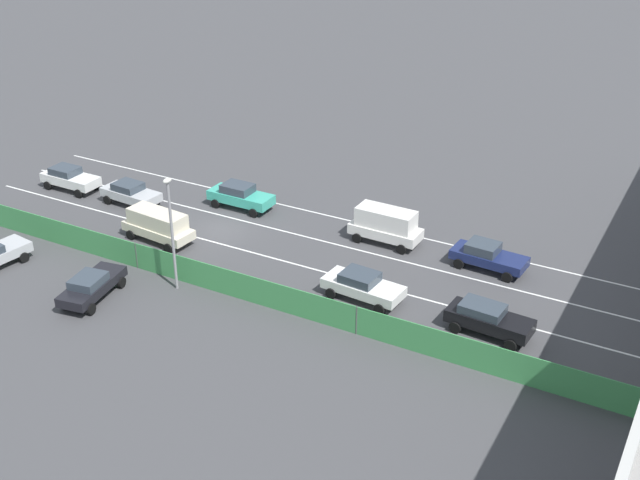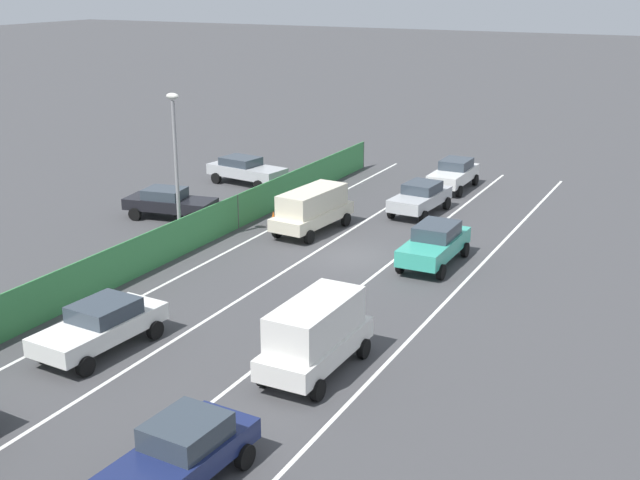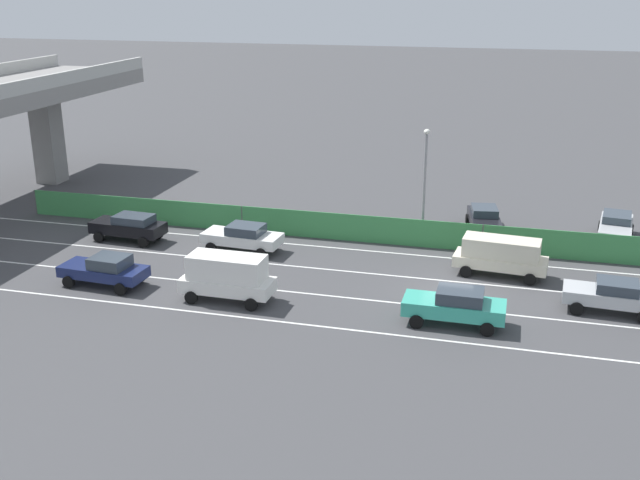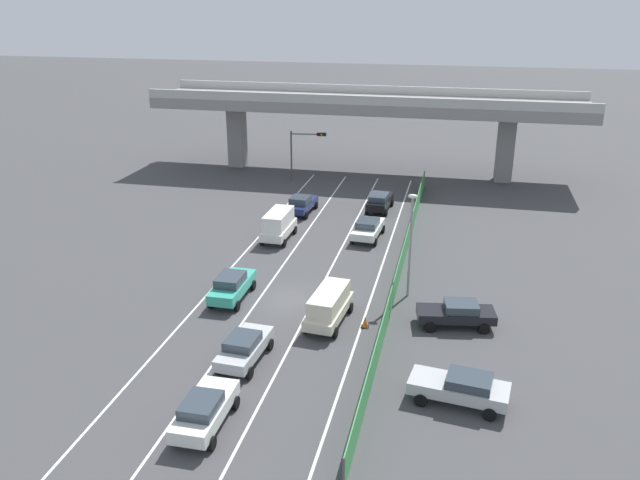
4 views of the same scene
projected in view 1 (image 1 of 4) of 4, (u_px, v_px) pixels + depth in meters
ground_plane at (220, 229)px, 53.71m from camera, size 300.00×300.00×0.00m
lane_line_left_edge at (338, 218)px, 55.17m from camera, size 0.14×48.22×0.01m
lane_line_mid_left at (313, 238)px, 52.44m from camera, size 0.14×48.22×0.01m
lane_line_mid_right at (285, 261)px, 49.72m from camera, size 0.14×48.22×0.01m
lane_line_right_edge at (254, 287)px, 46.99m from camera, size 0.14×48.22×0.01m
green_fence at (239, 286)px, 45.46m from camera, size 0.10×44.32×1.67m
car_van_white at (386, 224)px, 51.37m from camera, size 2.08×4.59×2.31m
car_van_cream at (158, 224)px, 51.64m from camera, size 2.33×4.98×2.06m
car_hatchback_white at (362, 285)px, 45.43m from camera, size 2.32×4.70×1.59m
car_sedan_black at (488, 318)px, 42.32m from camera, size 2.16×4.58×1.64m
car_taxi_teal at (240, 195)px, 56.22m from camera, size 1.97×4.62×1.72m
car_sedan_silver at (130, 193)px, 56.74m from camera, size 2.19×4.47×1.59m
car_sedan_white at (69, 178)px, 59.09m from camera, size 1.95×4.42×1.65m
car_sedan_navy at (487, 255)px, 48.54m from camera, size 2.23×4.59×1.62m
parked_sedan_dark at (91, 285)px, 45.48m from camera, size 4.74×2.55×1.52m
street_lamp at (171, 223)px, 44.94m from camera, size 0.60×0.36×6.88m
traffic_cone at (135, 250)px, 50.37m from camera, size 0.47×0.47×0.70m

